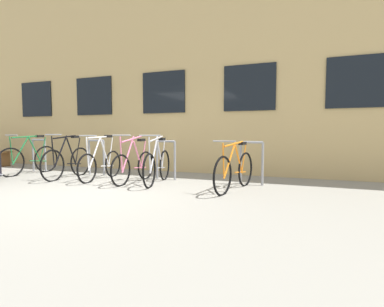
{
  "coord_description": "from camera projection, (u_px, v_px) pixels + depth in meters",
  "views": [
    {
      "loc": [
        3.67,
        -4.22,
        1.1
      ],
      "look_at": [
        1.46,
        1.6,
        0.65
      ],
      "focal_mm": 27.08,
      "sensor_mm": 36.0,
      "label": 1
    }
  ],
  "objects": [
    {
      "name": "bicycle_white",
      "position": [
        101.0,
        163.0,
        6.79
      ],
      "size": [
        0.44,
        1.69,
        1.07
      ],
      "color": "black",
      "rests_on": "ground"
    },
    {
      "name": "bicycle_orange",
      "position": [
        235.0,
        170.0,
        5.54
      ],
      "size": [
        0.5,
        1.77,
        0.98
      ],
      "color": "black",
      "rests_on": "ground"
    },
    {
      "name": "bicycle_silver",
      "position": [
        158.0,
        165.0,
        6.27
      ],
      "size": [
        0.45,
        1.74,
        1.08
      ],
      "color": "black",
      "rests_on": "ground"
    },
    {
      "name": "ground_plane",
      "position": [
        87.0,
        193.0,
        5.31
      ],
      "size": [
        42.0,
        42.0,
        0.0
      ],
      "primitive_type": "plane",
      "color": "gray"
    },
    {
      "name": "bike_rack",
      "position": [
        129.0,
        155.0,
        7.16
      ],
      "size": [
        6.51,
        0.05,
        0.92
      ],
      "color": "gray",
      "rests_on": "ground"
    },
    {
      "name": "bicycle_black",
      "position": [
        67.0,
        162.0,
        7.0
      ],
      "size": [
        0.44,
        1.71,
        1.09
      ],
      "color": "black",
      "rests_on": "ground"
    },
    {
      "name": "storefront_building",
      "position": [
        203.0,
        81.0,
        11.24
      ],
      "size": [
        28.0,
        6.83,
        6.19
      ],
      "color": "tan",
      "rests_on": "ground"
    },
    {
      "name": "bicycle_pink",
      "position": [
        134.0,
        165.0,
        6.42
      ],
      "size": [
        0.44,
        1.67,
        1.08
      ],
      "color": "black",
      "rests_on": "ground"
    },
    {
      "name": "bicycle_green",
      "position": [
        30.0,
        159.0,
        7.68
      ],
      "size": [
        0.44,
        1.78,
        1.07
      ],
      "color": "black",
      "rests_on": "ground"
    }
  ]
}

